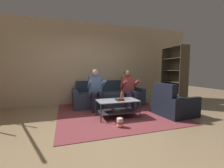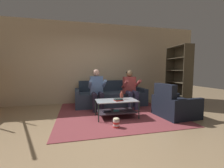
% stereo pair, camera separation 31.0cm
% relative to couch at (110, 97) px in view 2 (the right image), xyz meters
% --- Properties ---
extents(ground, '(16.80, 16.80, 0.00)m').
position_rel_couch_xyz_m(ground, '(-0.56, -1.88, -0.28)').
color(ground, '#9C7F5C').
extents(back_partition, '(8.40, 0.12, 2.90)m').
position_rel_couch_xyz_m(back_partition, '(-0.56, 0.58, 1.17)').
color(back_partition, '#CAB291').
rests_on(back_partition, ground).
extents(couch, '(2.37, 0.95, 0.83)m').
position_rel_couch_xyz_m(couch, '(0.00, 0.00, 0.00)').
color(couch, '#2E3B4E').
rests_on(couch, ground).
extents(person_seated_left, '(0.50, 0.58, 1.23)m').
position_rel_couch_xyz_m(person_seated_left, '(-0.54, -0.55, 0.39)').
color(person_seated_left, '#242031').
rests_on(person_seated_left, ground).
extents(person_seated_right, '(0.50, 0.58, 1.20)m').
position_rel_couch_xyz_m(person_seated_right, '(0.54, -0.56, 0.38)').
color(person_seated_right, '#393857').
rests_on(person_seated_right, ground).
extents(coffee_table, '(1.03, 0.56, 0.45)m').
position_rel_couch_xyz_m(coffee_table, '(-0.16, -1.40, 0.02)').
color(coffee_table, '#AFB9C2').
rests_on(coffee_table, ground).
extents(area_rug, '(3.11, 3.35, 0.01)m').
position_rel_couch_xyz_m(area_rug, '(-0.08, -0.82, -0.28)').
color(area_rug, brown).
rests_on(area_rug, ground).
extents(vase, '(0.09, 0.09, 0.21)m').
position_rel_couch_xyz_m(vase, '(0.02, -1.28, 0.27)').
color(vase, '#953C2F').
rests_on(vase, coffee_table).
extents(book_stack, '(0.22, 0.20, 0.05)m').
position_rel_couch_xyz_m(book_stack, '(-0.13, -1.48, 0.19)').
color(book_stack, red).
rests_on(book_stack, coffee_table).
extents(bookshelf, '(0.40, 1.03, 2.01)m').
position_rel_couch_xyz_m(bookshelf, '(2.25, -0.59, 0.51)').
color(bookshelf, '#463C2C').
rests_on(bookshelf, ground).
extents(armchair, '(0.97, 0.98, 0.87)m').
position_rel_couch_xyz_m(armchair, '(1.33, -1.69, -0.00)').
color(armchair, black).
rests_on(armchair, ground).
extents(popcorn_tub, '(0.14, 0.14, 0.21)m').
position_rel_couch_xyz_m(popcorn_tub, '(-0.34, -2.07, -0.18)').
color(popcorn_tub, red).
rests_on(popcorn_tub, ground).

